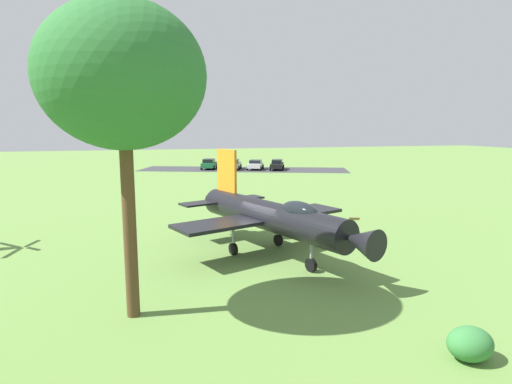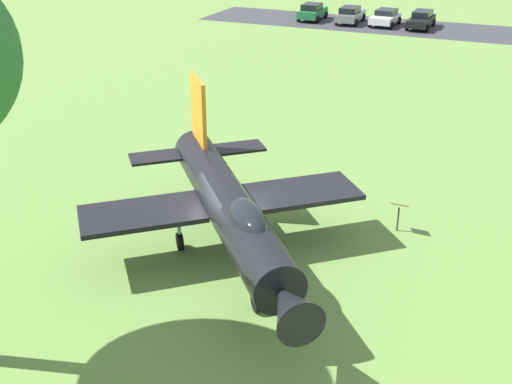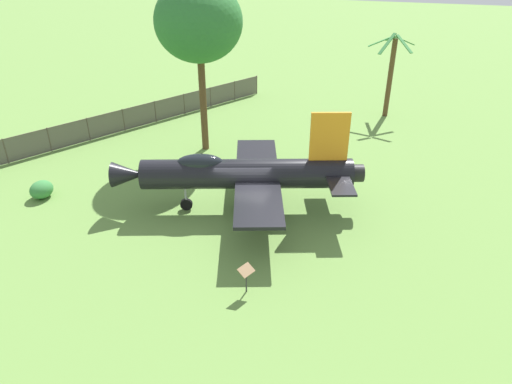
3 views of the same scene
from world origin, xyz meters
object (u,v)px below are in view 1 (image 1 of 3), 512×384
(shrub_near_fence, at_px, (470,344))
(info_plaque, at_px, (354,222))
(display_jet, at_px, (273,216))
(parked_car_white, at_px, (255,165))
(parked_car_gray, at_px, (234,164))
(parked_car_black, at_px, (277,164))
(shade_tree, at_px, (123,77))
(parked_car_green, at_px, (209,164))

(shrub_near_fence, bearing_deg, info_plaque, 165.11)
(display_jet, height_order, parked_car_white, display_jet)
(shrub_near_fence, height_order, parked_car_white, parked_car_white)
(parked_car_gray, bearing_deg, display_jet, -170.57)
(display_jet, relative_size, shrub_near_fence, 9.24)
(parked_car_black, bearing_deg, shrub_near_fence, 9.60)
(parked_car_gray, bearing_deg, parked_car_white, -88.23)
(display_jet, bearing_deg, info_plaque, 92.88)
(display_jet, height_order, parked_car_black, display_jet)
(shade_tree, relative_size, parked_car_black, 2.07)
(shade_tree, distance_m, shrub_near_fence, 12.52)
(parked_car_black, xyz_separation_m, parked_car_gray, (-2.05, -6.03, 0.01))
(shrub_near_fence, distance_m, parked_car_black, 51.01)
(parked_car_green, bearing_deg, parked_car_black, -89.91)
(parked_car_white, height_order, parked_car_green, parked_car_green)
(shrub_near_fence, bearing_deg, display_jet, -167.14)
(shade_tree, height_order, info_plaque, shade_tree)
(info_plaque, bearing_deg, parked_car_black, 168.39)
(shrub_near_fence, relative_size, info_plaque, 1.10)
(display_jet, bearing_deg, shrub_near_fence, -7.49)
(shrub_near_fence, xyz_separation_m, parked_car_green, (-53.14, 1.55, 0.33))
(shrub_near_fence, distance_m, info_plaque, 13.02)
(shade_tree, distance_m, parked_car_black, 49.25)
(shade_tree, height_order, parked_car_green, shade_tree)
(parked_car_white, distance_m, parked_car_green, 6.83)
(info_plaque, height_order, parked_car_green, parked_car_green)
(shrub_near_fence, bearing_deg, parked_car_black, 167.56)
(parked_car_gray, height_order, parked_car_green, parked_car_green)
(shrub_near_fence, bearing_deg, parked_car_green, 178.33)
(parked_car_black, distance_m, parked_car_white, 3.18)
(parked_car_gray, bearing_deg, shade_tree, -177.06)
(shade_tree, relative_size, shrub_near_fence, 8.00)
(parked_car_black, bearing_deg, info_plaque, 10.44)
(shade_tree, height_order, parked_car_white, shade_tree)
(info_plaque, relative_size, parked_car_gray, 0.24)
(display_jet, xyz_separation_m, parked_car_green, (-42.99, 3.87, -1.21))
(parked_car_black, bearing_deg, parked_car_gray, -86.78)
(display_jet, xyz_separation_m, parked_car_gray, (-41.71, 7.28, -1.23))
(display_jet, height_order, parked_car_green, display_jet)
(parked_car_black, height_order, parked_car_gray, parked_car_gray)
(display_jet, bearing_deg, parked_car_gray, 149.75)
(display_jet, relative_size, parked_car_black, 2.40)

